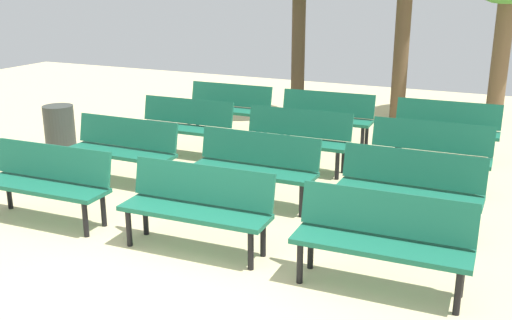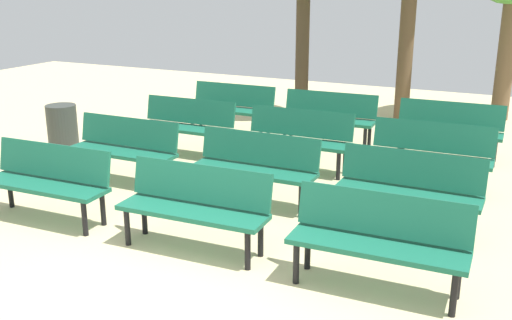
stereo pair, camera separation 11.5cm
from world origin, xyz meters
name	(u,v)px [view 1 (the left image)]	position (x,y,z in m)	size (l,w,h in m)	color
bench_r0_c0	(47,179)	(-1.94, 1.52, 0.50)	(1.62, 0.54, 0.87)	#19664C
bench_r0_c1	(197,203)	(0.03, 1.58, 0.50)	(1.62, 0.54, 0.87)	#19664C
bench_r0_c2	(383,236)	(1.96, 1.59, 0.50)	(1.62, 0.53, 0.87)	#19664C
bench_r1_c0	(123,146)	(-2.00, 3.02, 0.50)	(1.60, 0.49, 0.87)	#19664C
bench_r1_c1	(256,164)	(0.00, 3.06, 0.50)	(1.61, 0.51, 0.87)	#19664C
bench_r1_c2	(410,185)	(1.91, 3.07, 0.50)	(1.60, 0.49, 0.87)	#19664C
bench_r2_c0	(184,123)	(-1.95, 4.55, 0.50)	(1.61, 0.51, 0.87)	#19664C
bench_r2_c1	(297,136)	(-0.03, 4.56, 0.50)	(1.61, 0.52, 0.87)	#19664C
bench_r2_c2	(430,151)	(1.87, 4.59, 0.50)	(1.61, 0.52, 0.87)	#19664C
bench_r3_c0	(228,105)	(-1.96, 6.08, 0.50)	(1.61, 0.51, 0.87)	#19664C
bench_r3_c1	(326,115)	(-0.10, 6.09, 0.50)	(1.62, 0.54, 0.87)	#19664C
bench_r3_c2	(446,126)	(1.87, 6.13, 0.50)	(1.61, 0.53, 0.87)	#19664C
trash_bin	(60,135)	(-3.40, 3.33, 0.45)	(0.45, 0.45, 0.89)	#383D38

